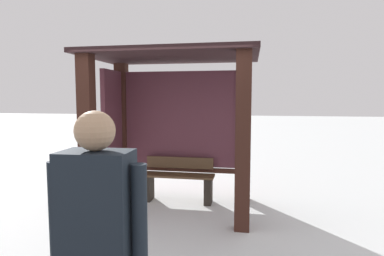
{
  "coord_description": "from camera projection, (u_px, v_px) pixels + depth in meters",
  "views": [
    {
      "loc": [
        1.24,
        -5.03,
        1.82
      ],
      "look_at": [
        0.33,
        -0.09,
        1.36
      ],
      "focal_mm": 29.92,
      "sensor_mm": 36.0,
      "label": 1
    }
  ],
  "objects": [
    {
      "name": "ground_plane",
      "position": [
        173.0,
        208.0,
        5.31
      ],
      "size": [
        60.0,
        60.0,
        0.0
      ],
      "primitive_type": "plane",
      "color": "white"
    },
    {
      "name": "bench_left_inside",
      "position": [
        178.0,
        181.0,
        5.66
      ],
      "size": [
        1.28,
        0.34,
        0.77
      ],
      "color": "brown",
      "rests_on": "ground"
    },
    {
      "name": "person_walking",
      "position": [
        98.0,
        235.0,
        1.86
      ],
      "size": [
        0.6,
        0.4,
        1.76
      ],
      "color": "#1E2731",
      "rests_on": "ground"
    },
    {
      "name": "bus_shelter",
      "position": [
        170.0,
        108.0,
        5.37
      ],
      "size": [
        2.7,
        1.73,
        2.54
      ],
      "color": "#3A1E17",
      "rests_on": "ground"
    }
  ]
}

